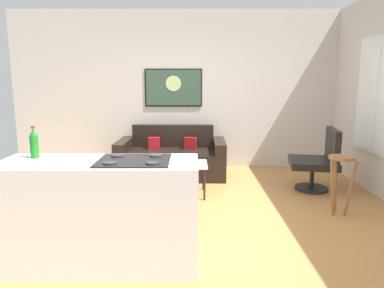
{
  "coord_description": "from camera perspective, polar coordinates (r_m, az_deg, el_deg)",
  "views": [
    {
      "loc": [
        0.02,
        -4.0,
        1.6
      ],
      "look_at": [
        0.02,
        0.9,
        0.7
      ],
      "focal_mm": 33.01,
      "sensor_mm": 36.0,
      "label": 1
    }
  ],
  "objects": [
    {
      "name": "bar_stool",
      "position": [
        4.52,
        22.93,
        -4.12
      ],
      "size": [
        0.34,
        0.33,
        0.72
      ],
      "color": "#976239",
      "rests_on": "ground"
    },
    {
      "name": "window",
      "position": [
        5.53,
        27.89,
        6.92
      ],
      "size": [
        0.03,
        1.21,
        1.65
      ],
      "color": "silver"
    },
    {
      "name": "back_wall",
      "position": [
        6.43,
        -0.13,
        8.63
      ],
      "size": [
        6.4,
        0.05,
        2.8
      ],
      "primitive_type": "cube",
      "color": "beige",
      "rests_on": "ground"
    },
    {
      "name": "coffee_table",
      "position": [
        4.92,
        -2.62,
        -3.64
      ],
      "size": [
        0.88,
        0.55,
        0.45
      ],
      "color": "silver",
      "rests_on": "ground"
    },
    {
      "name": "soda_bottle",
      "position": [
        3.35,
        -24.09,
        0.06
      ],
      "size": [
        0.07,
        0.07,
        0.28
      ],
      "color": "#1D791E",
      "rests_on": "kitchen_counter"
    },
    {
      "name": "kitchen_counter",
      "position": [
        3.2,
        -14.43,
        -10.73
      ],
      "size": [
        1.68,
        0.62,
        0.95
      ],
      "color": "silver",
      "rests_on": "ground"
    },
    {
      "name": "ground",
      "position": [
        4.31,
        -0.24,
        -11.64
      ],
      "size": [
        6.4,
        6.4,
        0.04
      ],
      "primitive_type": "cube",
      "color": "#BC8045"
    },
    {
      "name": "couch",
      "position": [
        5.96,
        -3.22,
        -2.41
      ],
      "size": [
        1.79,
        0.95,
        0.82
      ],
      "color": "black",
      "rests_on": "ground"
    },
    {
      "name": "wall_painting",
      "position": [
        6.39,
        -2.94,
        9.08
      ],
      "size": [
        1.02,
        0.03,
        0.67
      ],
      "color": "black"
    },
    {
      "name": "armchair",
      "position": [
        5.42,
        19.87,
        -2.51
      ],
      "size": [
        0.76,
        0.78,
        0.91
      ],
      "color": "black",
      "rests_on": "ground"
    }
  ]
}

